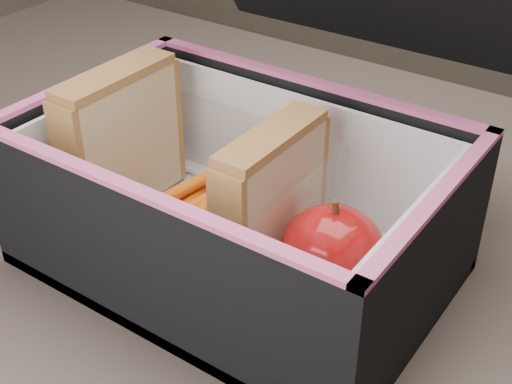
% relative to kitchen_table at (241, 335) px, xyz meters
% --- Properties ---
extents(kitchen_table, '(1.20, 0.80, 0.75)m').
position_rel_kitchen_table_xyz_m(kitchen_table, '(0.00, 0.00, 0.00)').
color(kitchen_table, '#51463E').
rests_on(kitchen_table, ground).
extents(lunch_bag, '(0.30, 0.31, 0.28)m').
position_rel_kitchen_table_xyz_m(lunch_bag, '(0.01, -0.01, 0.16)').
color(lunch_bag, black).
rests_on(lunch_bag, kitchen_table).
extents(plastic_tub, '(0.19, 0.14, 0.08)m').
position_rel_kitchen_table_xyz_m(plastic_tub, '(-0.03, -0.01, 0.14)').
color(plastic_tub, white).
rests_on(plastic_tub, lunch_bag).
extents(sandwich_left, '(0.03, 0.11, 0.12)m').
position_rel_kitchen_table_xyz_m(sandwich_left, '(-0.10, -0.01, 0.17)').
color(sandwich_left, tan).
rests_on(sandwich_left, plastic_tub).
extents(sandwich_right, '(0.03, 0.10, 0.11)m').
position_rel_kitchen_table_xyz_m(sandwich_right, '(0.04, -0.01, 0.16)').
color(sandwich_right, tan).
rests_on(sandwich_right, plastic_tub).
extents(carrot_sticks, '(0.06, 0.14, 0.03)m').
position_rel_kitchen_table_xyz_m(carrot_sticks, '(-0.03, -0.02, 0.12)').
color(carrot_sticks, orange).
rests_on(carrot_sticks, plastic_tub).
extents(paper_napkin, '(0.09, 0.09, 0.01)m').
position_rel_kitchen_table_xyz_m(paper_napkin, '(0.09, -0.01, 0.11)').
color(paper_napkin, white).
rests_on(paper_napkin, lunch_bag).
extents(red_apple, '(0.08, 0.08, 0.08)m').
position_rel_kitchen_table_xyz_m(red_apple, '(0.09, -0.02, 0.14)').
color(red_apple, '#7F0803').
rests_on(red_apple, paper_napkin).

